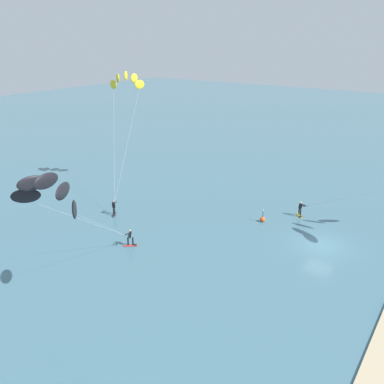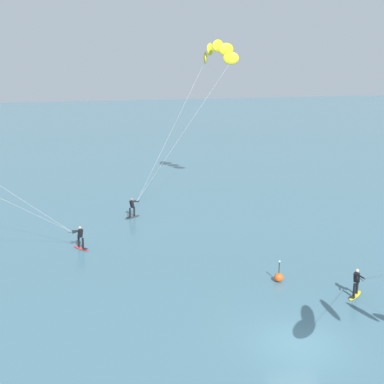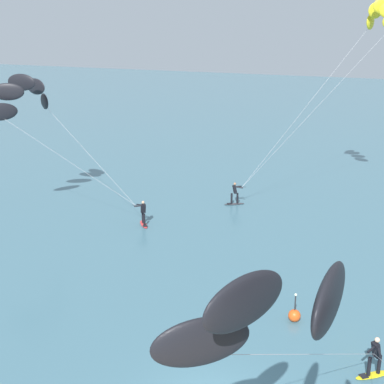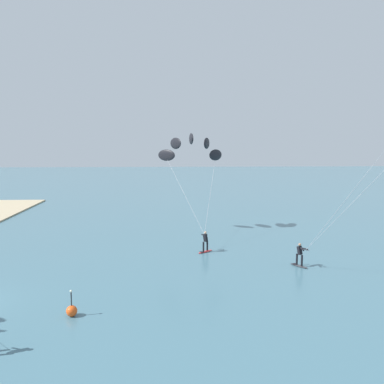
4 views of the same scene
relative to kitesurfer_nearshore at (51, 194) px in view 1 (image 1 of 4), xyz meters
The scene contains 4 objects.
ground_plane 24.43m from the kitesurfer_nearshore, 36.67° to the right, with size 240.00×240.00×0.00m, color #426B7A.
kitesurfer_nearshore is the anchor object (origin of this frame).
kitesurfer_far_out 24.14m from the kitesurfer_nearshore, 30.60° to the left, with size 10.80×7.94×14.40m.
marker_buoy 22.55m from the kitesurfer_nearshore, 19.40° to the right, with size 0.56×0.56×1.38m.
Camera 1 is at (-34.37, -9.33, 18.22)m, focal length 37.80 mm.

